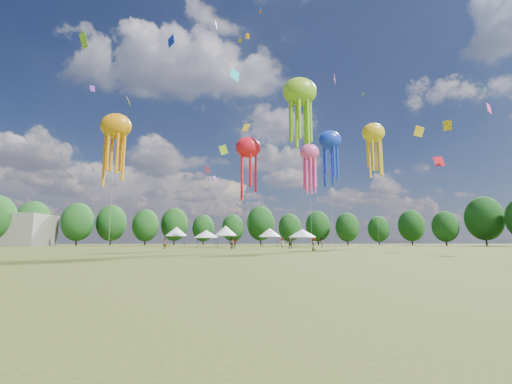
{
  "coord_description": "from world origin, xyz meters",
  "views": [
    {
      "loc": [
        -5.27,
        -17.77,
        1.2
      ],
      "look_at": [
        -2.87,
        15.0,
        6.0
      ],
      "focal_mm": 23.75,
      "sensor_mm": 36.0,
      "label": 1
    }
  ],
  "objects": [
    {
      "name": "treeline",
      "position": [
        -3.87,
        62.51,
        6.54
      ],
      "size": [
        201.57,
        95.24,
        13.43
      ],
      "color": "#38281C",
      "rests_on": "ground"
    },
    {
      "name": "spectator_near",
      "position": [
        -5.11,
        35.23,
        0.86
      ],
      "size": [
        0.99,
        0.86,
        1.73
      ],
      "primitive_type": "imported",
      "rotation": [
        0.0,
        0.0,
        2.86
      ],
      "color": "gray",
      "rests_on": "ground"
    },
    {
      "name": "show_kites",
      "position": [
        2.37,
        39.02,
        19.41
      ],
      "size": [
        55.93,
        29.51,
        27.43
      ],
      "color": "red",
      "rests_on": "ground"
    },
    {
      "name": "spectators_far",
      "position": [
        1.73,
        43.48,
        0.91
      ],
      "size": [
        29.04,
        26.72,
        1.93
      ],
      "color": "gray",
      "rests_on": "ground"
    },
    {
      "name": "small_kites",
      "position": [
        0.38,
        43.22,
        29.09
      ],
      "size": [
        72.09,
        59.07,
        45.11
      ],
      "color": "red",
      "rests_on": "ground"
    },
    {
      "name": "festival_tents",
      "position": [
        -4.01,
        53.62,
        3.05
      ],
      "size": [
        31.52,
        11.19,
        4.37
      ],
      "color": "#47474C",
      "rests_on": "ground"
    },
    {
      "name": "ground",
      "position": [
        0.0,
        0.0,
        0.0
      ],
      "size": [
        300.0,
        300.0,
        0.0
      ],
      "primitive_type": "plane",
      "color": "#384416",
      "rests_on": "ground"
    }
  ]
}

